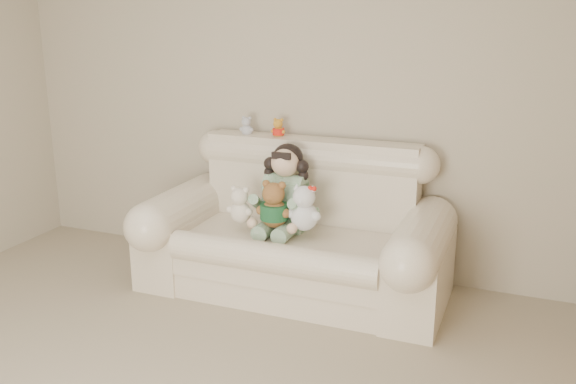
{
  "coord_description": "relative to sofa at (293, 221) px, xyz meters",
  "views": [
    {
      "loc": [
        1.73,
        -1.83,
        1.9
      ],
      "look_at": [
        0.25,
        1.9,
        0.75
      ],
      "focal_mm": 39.25,
      "sensor_mm": 36.0,
      "label": 1
    }
  ],
  "objects": [
    {
      "name": "brown_teddy",
      "position": [
        -0.09,
        -0.12,
        0.17
      ],
      "size": [
        0.26,
        0.22,
        0.38
      ],
      "primitive_type": null,
      "rotation": [
        0.0,
        0.0,
        0.12
      ],
      "color": "brown",
      "rests_on": "sofa"
    },
    {
      "name": "white_cat",
      "position": [
        0.12,
        -0.1,
        0.17
      ],
      "size": [
        0.29,
        0.25,
        0.37
      ],
      "primitive_type": null,
      "rotation": [
        0.0,
        0.0,
        0.35
      ],
      "color": "white",
      "rests_on": "sofa"
    },
    {
      "name": "cream_teddy",
      "position": [
        -0.34,
        -0.12,
        0.14
      ],
      "size": [
        0.22,
        0.18,
        0.31
      ],
      "primitive_type": null,
      "rotation": [
        0.0,
        0.0,
        -0.18
      ],
      "color": "white",
      "rests_on": "sofa"
    },
    {
      "name": "wall_back",
      "position": [
        -0.25,
        0.5,
        0.78
      ],
      "size": [
        4.5,
        0.0,
        4.5
      ],
      "primitive_type": "plane",
      "rotation": [
        1.57,
        0.0,
        0.0
      ],
      "color": "#B2A88D",
      "rests_on": "ground"
    },
    {
      "name": "sofa",
      "position": [
        0.0,
        0.0,
        0.0
      ],
      "size": [
        2.1,
        0.95,
        1.03
      ],
      "primitive_type": null,
      "color": "#FFE8CD",
      "rests_on": "floor"
    },
    {
      "name": "seated_child",
      "position": [
        -0.09,
        0.08,
        0.21
      ],
      "size": [
        0.4,
        0.48,
        0.62
      ],
      "primitive_type": null,
      "rotation": [
        0.0,
        0.0,
        -0.08
      ],
      "color": "#286D30",
      "rests_on": "sofa"
    },
    {
      "name": "grey_mini_plush",
      "position": [
        -0.51,
        0.35,
        0.58
      ],
      "size": [
        0.12,
        0.09,
        0.17
      ],
      "primitive_type": null,
      "rotation": [
        0.0,
        0.0,
        0.07
      ],
      "color": "silver",
      "rests_on": "sofa"
    },
    {
      "name": "yellow_mini_bear",
      "position": [
        -0.26,
        0.36,
        0.58
      ],
      "size": [
        0.11,
        0.09,
        0.17
      ],
      "primitive_type": null,
      "rotation": [
        0.0,
        0.0,
        -0.01
      ],
      "color": "gold",
      "rests_on": "sofa"
    }
  ]
}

